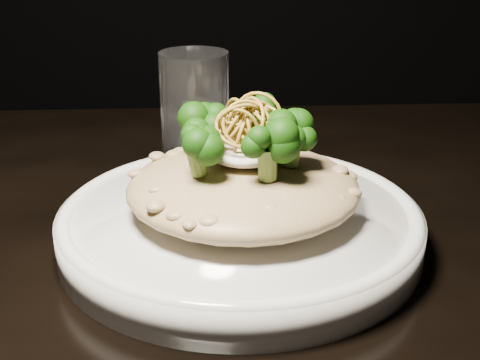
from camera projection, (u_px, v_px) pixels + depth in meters
name	position (u px, v px, depth m)	size (l,w,h in m)	color
table	(332.00, 337.00, 0.56)	(1.10, 0.80, 0.75)	black
plate	(240.00, 227.00, 0.53)	(0.28, 0.28, 0.03)	silver
risotto	(243.00, 187.00, 0.51)	(0.18, 0.18, 0.04)	brown
broccoli	(239.00, 131.00, 0.50)	(0.13, 0.13, 0.05)	black
cheese	(245.00, 150.00, 0.51)	(0.06, 0.06, 0.02)	silver
shallots	(245.00, 116.00, 0.49)	(0.06, 0.06, 0.04)	brown
drinking_glass	(195.00, 113.00, 0.66)	(0.07, 0.07, 0.12)	silver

